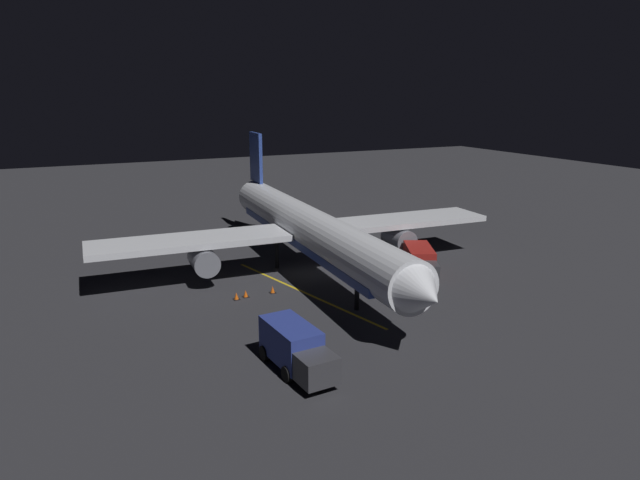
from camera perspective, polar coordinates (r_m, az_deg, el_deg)
ground_plane at (r=49.73m, az=-1.00°, el=-3.49°), size 180.00×180.00×0.20m
apron_guide_stripe at (r=45.29m, az=-1.72°, el=-5.20°), size 4.35×18.47×0.01m
airliner at (r=49.23m, az=-1.30°, el=1.12°), size 36.23×39.67×11.12m
baggage_truck at (r=32.67m, az=-2.47°, el=-10.84°), size 2.58×6.17×2.61m
catering_truck at (r=49.27m, az=9.98°, el=-2.21°), size 4.62×6.64×2.48m
ground_crew_worker at (r=44.08m, az=7.60°, el=-4.68°), size 0.40×0.40×1.74m
traffic_cone_near_left at (r=44.06m, az=-8.36°, el=-5.60°), size 0.50×0.50×0.55m
traffic_cone_near_right at (r=45.13m, az=-4.77°, el=-4.99°), size 0.50×0.50×0.55m
traffic_cone_under_wing at (r=44.46m, az=-7.45°, el=-5.37°), size 0.50×0.50×0.55m
traffic_cone_far at (r=51.18m, az=9.35°, el=-2.75°), size 0.50×0.50×0.55m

